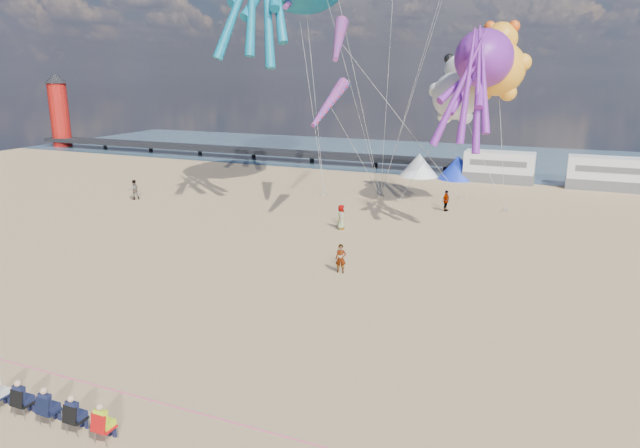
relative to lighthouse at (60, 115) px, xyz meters
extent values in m
plane|color=tan|center=(56.00, -44.00, -4.50)|extent=(120.00, 120.00, 0.00)
plane|color=#38566B|center=(56.00, 11.00, -4.48)|extent=(120.00, 120.00, 0.00)
cube|color=black|center=(28.00, 0.00, -3.50)|extent=(60.00, 3.00, 0.50)
cylinder|color=#A5140F|center=(0.00, 0.00, 0.00)|extent=(2.60, 2.60, 9.00)
cube|color=silver|center=(62.00, -4.00, -3.00)|extent=(6.60, 2.50, 3.00)
cube|color=silver|center=(71.50, -4.00, -3.00)|extent=(6.60, 2.50, 3.00)
cone|color=white|center=(54.00, -4.00, -3.30)|extent=(4.00, 4.00, 2.40)
cone|color=#1933CC|center=(58.00, -4.00, -3.30)|extent=(4.00, 4.00, 2.40)
cylinder|color=#F2338C|center=(56.00, -49.00, -4.48)|extent=(34.00, 0.03, 0.03)
imported|color=tan|center=(57.20, -34.86, -3.70)|extent=(0.66, 0.51, 1.60)
imported|color=#7F6659|center=(54.01, -26.53, -3.64)|extent=(0.56, 0.71, 1.72)
imported|color=#7F6659|center=(34.34, -24.62, -3.65)|extent=(0.93, 0.98, 1.69)
imported|color=#7F6659|center=(59.64, -18.38, -3.67)|extent=(0.93, 1.21, 1.65)
cube|color=gray|center=(48.52, -16.49, -4.39)|extent=(0.50, 0.35, 0.22)
cube|color=gray|center=(55.45, -16.50, -4.39)|extent=(0.50, 0.35, 0.22)
cube|color=gray|center=(63.97, -16.95, -4.39)|extent=(0.50, 0.35, 0.22)
cube|color=gray|center=(60.06, -13.70, -4.39)|extent=(0.50, 0.35, 0.22)
cube|color=gray|center=(53.48, -15.57, -4.39)|extent=(0.50, 0.35, 0.22)
camera|label=1|loc=(67.67, -62.18, 6.05)|focal=32.00mm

